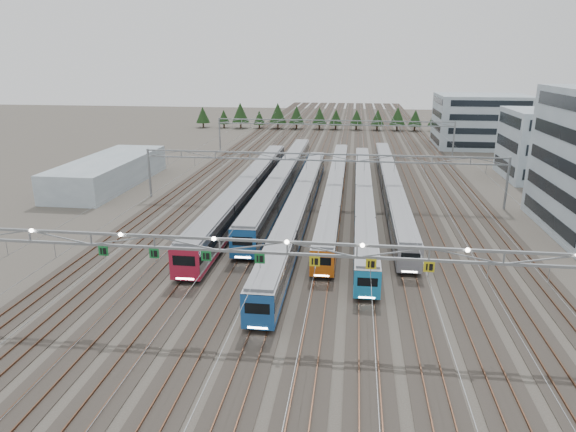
# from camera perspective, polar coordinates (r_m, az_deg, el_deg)

# --- Properties ---
(ground) EXTENTS (400.00, 400.00, 0.00)m
(ground) POSITION_cam_1_polar(r_m,az_deg,el_deg) (44.59, -0.09, -12.37)
(ground) COLOR #47423A
(ground) RESTS_ON ground
(track_bed) EXTENTS (54.00, 260.00, 5.42)m
(track_bed) POSITION_cam_1_polar(r_m,az_deg,el_deg) (140.07, 5.33, 8.66)
(track_bed) COLOR #2D2823
(track_bed) RESTS_ON ground
(train_a) EXTENTS (3.14, 61.64, 4.10)m
(train_a) POSITION_cam_1_polar(r_m,az_deg,el_deg) (80.37, -4.54, 2.92)
(train_a) COLOR black
(train_a) RESTS_ON ground
(train_b) EXTENTS (3.08, 65.12, 4.02)m
(train_b) POSITION_cam_1_polar(r_m,az_deg,el_deg) (87.46, -0.54, 4.12)
(train_b) COLOR black
(train_b) RESTS_ON ground
(train_c) EXTENTS (2.84, 65.43, 3.70)m
(train_c) POSITION_cam_1_polar(r_m,az_deg,el_deg) (72.67, 1.35, 1.27)
(train_c) COLOR black
(train_c) RESTS_ON ground
(train_d) EXTENTS (2.56, 66.64, 3.33)m
(train_d) POSITION_cam_1_polar(r_m,az_deg,el_deg) (83.97, 5.29, 3.25)
(train_d) COLOR black
(train_d) RESTS_ON ground
(train_e) EXTENTS (2.55, 67.41, 3.31)m
(train_e) POSITION_cam_1_polar(r_m,az_deg,el_deg) (79.98, 8.39, 2.43)
(train_e) COLOR black
(train_e) RESTS_ON ground
(train_f) EXTENTS (2.66, 67.32, 3.46)m
(train_f) POSITION_cam_1_polar(r_m,az_deg,el_deg) (86.54, 11.33, 3.45)
(train_f) COLOR black
(train_f) RESTS_ON ground
(gantry_near) EXTENTS (56.36, 0.61, 8.08)m
(gantry_near) POSITION_cam_1_polar(r_m,az_deg,el_deg) (41.45, -0.18, -3.89)
(gantry_near) COLOR gray
(gantry_near) RESTS_ON ground
(gantry_mid) EXTENTS (56.36, 0.36, 8.00)m
(gantry_mid) POSITION_cam_1_polar(r_m,az_deg,el_deg) (80.16, 3.67, 5.90)
(gantry_mid) COLOR gray
(gantry_mid) RESTS_ON ground
(gantry_far) EXTENTS (56.36, 0.36, 8.00)m
(gantry_far) POSITION_cam_1_polar(r_m,az_deg,el_deg) (124.55, 5.10, 9.89)
(gantry_far) COLOR gray
(gantry_far) RESTS_ON ground
(depot_bldg_mid) EXTENTS (14.00, 16.00, 12.86)m
(depot_bldg_mid) POSITION_cam_1_polar(r_m,az_deg,el_deg) (108.12, 26.74, 7.06)
(depot_bldg_mid) COLOR #93A3AF
(depot_bldg_mid) RESTS_ON ground
(depot_bldg_north) EXTENTS (22.00, 18.00, 13.14)m
(depot_bldg_north) POSITION_cam_1_polar(r_m,az_deg,el_deg) (142.32, 20.60, 9.86)
(depot_bldg_north) COLOR #93A3AF
(depot_bldg_north) RESTS_ON ground
(west_shed) EXTENTS (10.00, 30.00, 4.77)m
(west_shed) POSITION_cam_1_polar(r_m,az_deg,el_deg) (98.06, -19.28, 4.66)
(west_shed) COLOR #93A3AF
(west_shed) RESTS_ON ground
(treeline) EXTENTS (81.20, 5.60, 7.02)m
(treeline) POSITION_cam_1_polar(r_m,az_deg,el_deg) (167.28, 3.23, 11.03)
(treeline) COLOR #332114
(treeline) RESTS_ON ground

